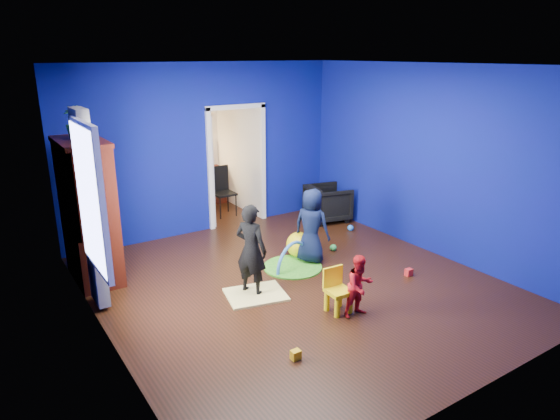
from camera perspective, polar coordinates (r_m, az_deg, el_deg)
floor at (r=6.89m, az=1.87°, el=-8.62°), size 5.00×5.50×0.01m
ceiling at (r=6.19m, az=2.14°, el=16.26°), size 5.00×5.50×0.01m
wall_back at (r=8.72m, az=-8.54°, el=6.87°), size 5.00×0.02×2.90m
wall_front at (r=4.54m, az=22.49°, el=-4.35°), size 5.00×0.02×2.90m
wall_left at (r=5.40m, az=-20.26°, el=-0.68°), size 0.02×5.50×2.90m
wall_right at (r=8.06m, az=16.76°, el=5.44°), size 0.02×5.50×2.90m
alcove at (r=9.79m, az=-7.47°, el=6.88°), size 1.00×1.75×2.50m
armchair at (r=9.41m, az=5.50°, el=0.80°), size 0.88×0.86×0.67m
child_black at (r=6.45m, az=-3.32°, el=-4.57°), size 0.46×0.53×1.22m
child_navy at (r=7.45m, az=3.63°, el=-1.84°), size 0.58×0.66×1.14m
toddler_red at (r=6.08m, az=9.09°, el=-8.56°), size 0.39×0.31×0.77m
vase at (r=6.73m, az=-21.50°, el=8.08°), size 0.27×0.27×0.22m
potted_plant at (r=7.22m, az=-22.50°, el=9.31°), size 0.31×0.31×0.41m
tv_armoire at (r=7.25m, az=-21.07°, el=-0.15°), size 0.58×1.14×1.96m
crt_tv at (r=7.25m, az=-20.80°, el=0.21°), size 0.46×0.70×0.54m
yellow_blanket at (r=6.62m, az=-2.79°, el=-9.63°), size 0.87×0.75×0.03m
hopper_ball at (r=7.74m, az=2.17°, el=-3.98°), size 0.40×0.40×0.40m
kid_chair at (r=6.18m, az=6.73°, el=-9.39°), size 0.30×0.30×0.50m
play_mat at (r=7.43m, az=1.46°, el=-6.50°), size 0.87×0.87×0.02m
toy_arch at (r=7.42m, az=1.46°, el=-6.45°), size 0.75×0.31×0.78m
window_left at (r=5.70m, az=-21.05°, el=1.23°), size 0.03×0.95×1.55m
curtain at (r=6.33m, az=-20.87°, el=-0.05°), size 0.14×0.42×2.40m
doorway at (r=9.06m, az=-4.98°, el=4.82°), size 1.16×0.10×2.10m
study_desk at (r=10.54m, az=-8.81°, el=2.71°), size 0.88×0.44×0.75m
desk_monitor at (r=10.52m, az=-9.23°, el=5.88°), size 0.40×0.05×0.32m
desk_lamp at (r=10.36m, az=-10.50°, el=5.52°), size 0.14×0.14×0.14m
folding_chair at (r=9.68m, az=-6.44°, el=2.00°), size 0.40×0.40×0.92m
book_shelf at (r=10.35m, az=-9.50°, el=11.67°), size 0.88×0.24×0.04m
toy_0 at (r=7.39m, az=14.50°, el=-6.90°), size 0.10×0.08×0.10m
toy_1 at (r=8.99m, az=8.06°, el=-2.01°), size 0.11×0.11×0.11m
toy_2 at (r=5.38m, az=1.81°, el=-16.21°), size 0.10×0.08×0.10m
toy_3 at (r=8.06m, az=6.10°, el=-4.27°), size 0.11×0.11×0.11m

